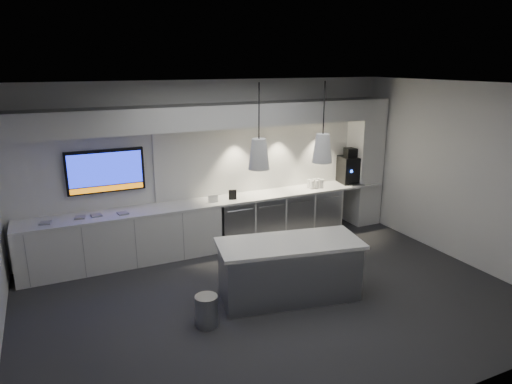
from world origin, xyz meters
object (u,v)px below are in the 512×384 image
coffee_machine (350,169)px  island (289,269)px  bin (207,311)px  wall_tv (106,171)px

coffee_machine → island: bearing=-130.6°
bin → coffee_machine: coffee_machine is taller
island → bin: bearing=-160.3°
wall_tv → island: wall_tv is taller
bin → coffee_machine: 4.74m
coffee_machine → wall_tv: bearing=-173.8°
bin → coffee_machine: (3.95, 2.43, 0.99)m
bin → coffee_machine: size_ratio=0.58×
island → coffee_machine: coffee_machine is taller
wall_tv → island: bearing=-49.4°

